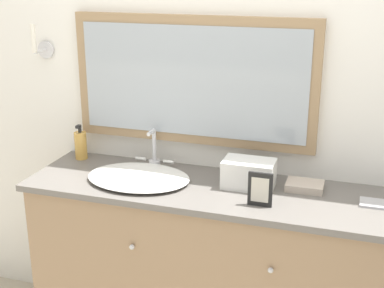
# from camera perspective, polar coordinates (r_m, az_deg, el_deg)

# --- Properties ---
(wall_back) EXTENTS (8.00, 0.18, 2.55)m
(wall_back) POSITION_cam_1_polar(r_m,az_deg,el_deg) (2.59, 4.16, 5.20)
(wall_back) COLOR white
(wall_back) RESTS_ON ground_plane
(vanity_counter) EXTENTS (1.77, 0.52, 0.91)m
(vanity_counter) POSITION_cam_1_polar(r_m,az_deg,el_deg) (2.66, 2.33, -13.71)
(vanity_counter) COLOR #937556
(vanity_counter) RESTS_ON ground_plane
(sink_basin) EXTENTS (0.49, 0.42, 0.20)m
(sink_basin) POSITION_cam_1_polar(r_m,az_deg,el_deg) (2.54, -5.67, -3.44)
(sink_basin) COLOR white
(sink_basin) RESTS_ON vanity_counter
(soap_bottle) EXTENTS (0.06, 0.06, 0.19)m
(soap_bottle) POSITION_cam_1_polar(r_m,az_deg,el_deg) (2.84, -11.78, -0.10)
(soap_bottle) COLOR gold
(soap_bottle) RESTS_ON vanity_counter
(appliance_box) EXTENTS (0.23, 0.15, 0.13)m
(appliance_box) POSITION_cam_1_polar(r_m,az_deg,el_deg) (2.44, 6.07, -3.18)
(appliance_box) COLOR white
(appliance_box) RESTS_ON vanity_counter
(picture_frame) EXTENTS (0.10, 0.01, 0.15)m
(picture_frame) POSITION_cam_1_polar(r_m,az_deg,el_deg) (2.26, 7.28, -4.83)
(picture_frame) COLOR black
(picture_frame) RESTS_ON vanity_counter
(hand_towel_near_sink) EXTENTS (0.17, 0.13, 0.03)m
(hand_towel_near_sink) POSITION_cam_1_polar(r_m,az_deg,el_deg) (2.48, 11.94, -4.39)
(hand_towel_near_sink) COLOR #B7A899
(hand_towel_near_sink) RESTS_ON vanity_counter
(metal_tray) EXTENTS (0.19, 0.10, 0.01)m
(metal_tray) POSITION_cam_1_polar(r_m,az_deg,el_deg) (2.41, 19.65, -6.09)
(metal_tray) COLOR #ADADB2
(metal_tray) RESTS_ON vanity_counter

